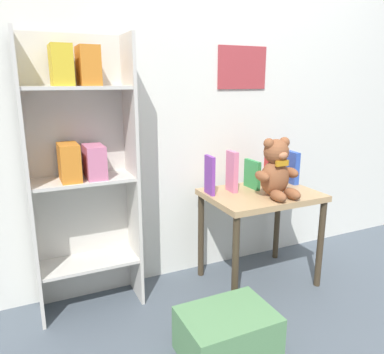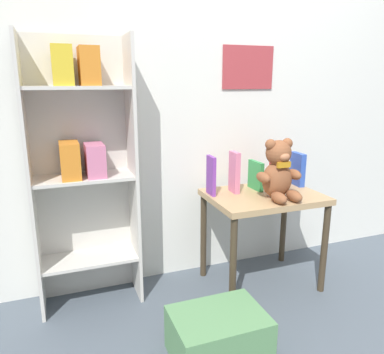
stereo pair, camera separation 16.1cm
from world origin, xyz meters
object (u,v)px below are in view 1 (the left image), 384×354
object	(u,v)px
display_table	(261,206)
storage_bin	(227,334)
bookshelf_side	(81,161)
book_standing_blue	(291,167)
book_standing_red	(272,168)
teddy_bear	(276,170)
book_standing_purple	(210,175)
book_standing_green	(252,174)
book_standing_pink	(232,171)

from	to	relation	value
display_table	storage_bin	bearing A→B (deg)	-135.65
bookshelf_side	book_standing_blue	bearing A→B (deg)	-4.48
book_standing_red	bookshelf_side	bearing A→B (deg)	175.70
teddy_bear	book_standing_blue	world-z (taller)	teddy_bear
book_standing_purple	storage_bin	world-z (taller)	book_standing_purple
bookshelf_side	teddy_bear	world-z (taller)	bookshelf_side
display_table	book_standing_green	world-z (taller)	book_standing_green
book_standing_pink	storage_bin	bearing A→B (deg)	-118.58
teddy_bear	book_standing_pink	world-z (taller)	teddy_bear
book_standing_blue	storage_bin	xyz separation A→B (m)	(-0.84, -0.62, -0.60)
book_standing_red	book_standing_blue	xyz separation A→B (m)	(0.15, -0.01, -0.01)
bookshelf_side	book_standing_blue	xyz separation A→B (m)	(1.35, -0.11, -0.14)
book_standing_pink	book_standing_purple	bearing A→B (deg)	-178.33
bookshelf_side	book_standing_purple	size ratio (longest dim) A/B	6.40
book_standing_green	book_standing_red	xyz separation A→B (m)	(0.15, 0.00, 0.03)
book_standing_blue	book_standing_purple	bearing A→B (deg)	-177.47
teddy_bear	book_standing_red	bearing A→B (deg)	59.08
book_standing_purple	bookshelf_side	bearing A→B (deg)	174.08
book_standing_green	storage_bin	size ratio (longest dim) A/B	0.42
teddy_bear	book_standing_green	size ratio (longest dim) A/B	1.93
teddy_bear	book_standing_green	world-z (taller)	teddy_bear
book_standing_pink	book_standing_blue	world-z (taller)	book_standing_pink
display_table	book_standing_red	distance (m)	0.28
book_standing_red	display_table	bearing A→B (deg)	-144.30
display_table	book_standing_pink	distance (m)	0.28
book_standing_green	book_standing_red	world-z (taller)	book_standing_red
book_standing_blue	display_table	bearing A→B (deg)	-158.94
storage_bin	teddy_bear	bearing A→B (deg)	36.91
book_standing_purple	book_standing_green	distance (m)	0.31
bookshelf_side	book_standing_green	world-z (taller)	bookshelf_side
bookshelf_side	book_standing_red	size ratio (longest dim) A/B	6.35
bookshelf_side	book_standing_blue	size ratio (longest dim) A/B	7.03
book_standing_green	book_standing_blue	world-z (taller)	book_standing_blue
teddy_bear	display_table	bearing A→B (deg)	107.61
teddy_bear	book_standing_purple	size ratio (longest dim) A/B	1.49
book_standing_red	book_standing_blue	bearing A→B (deg)	-1.83
bookshelf_side	book_standing_pink	world-z (taller)	bookshelf_side
bookshelf_side	storage_bin	size ratio (longest dim) A/B	3.47
book_standing_green	display_table	bearing A→B (deg)	-91.85
book_standing_blue	bookshelf_side	bearing A→B (deg)	178.15
display_table	book_standing_blue	size ratio (longest dim) A/B	3.15
book_standing_purple	book_standing_red	world-z (taller)	book_standing_red
book_standing_pink	book_standing_blue	xyz separation A→B (m)	(0.46, 0.00, -0.02)
teddy_bear	book_standing_pink	bearing A→B (deg)	133.05
teddy_bear	book_standing_purple	distance (m)	0.40
book_standing_purple	book_standing_green	bearing A→B (deg)	2.88
teddy_bear	book_standing_red	world-z (taller)	teddy_bear
book_standing_blue	book_standing_red	bearing A→B (deg)	-179.66
book_standing_purple	book_standing_pink	bearing A→B (deg)	1.18
display_table	book_standing_purple	world-z (taller)	book_standing_purple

